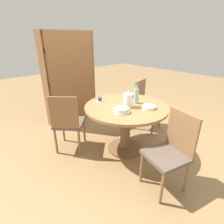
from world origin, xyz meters
TOP-DOWN VIEW (x-y plane):
  - ground_plane at (0.00, 0.00)m, footprint 14.00×14.00m
  - dining_table at (0.00, 0.00)m, footprint 1.21×1.21m
  - chair_a at (0.83, 0.27)m, footprint 0.51×0.51m
  - chair_b at (-0.66, 0.57)m, footprint 0.59×0.59m
  - chair_c at (-0.15, -0.86)m, footprint 0.51×0.51m
  - bookshelf at (-0.05, 1.51)m, footprint 1.03×0.28m
  - coffee_pot at (-0.01, -0.05)m, footprint 0.13×0.13m
  - water_bottle at (0.19, -0.03)m, footprint 0.07×0.07m
  - cake_main at (-0.22, -0.13)m, footprint 0.22×0.22m
  - cup_a at (0.31, 0.12)m, footprint 0.11×0.11m
  - cup_b at (-0.18, 0.39)m, footprint 0.11×0.11m
  - plate_stack at (0.16, -0.28)m, footprint 0.19×0.19m

SIDE VIEW (x-z plane):
  - ground_plane at x=0.00m, z-range 0.00..0.00m
  - chair_a at x=0.83m, z-range 0.03..0.97m
  - chair_b at x=-0.66m, z-range 0.03..0.97m
  - chair_c at x=-0.15m, z-range 0.03..0.97m
  - dining_table at x=0.00m, z-range 0.20..0.95m
  - plate_stack at x=0.16m, z-range 0.75..0.79m
  - cup_a at x=0.31m, z-range 0.74..0.81m
  - cup_b at x=-0.18m, z-range 0.74..0.81m
  - cake_main at x=-0.22m, z-range 0.75..0.81m
  - coffee_pot at x=-0.01m, z-range 0.74..0.97m
  - water_bottle at x=0.19m, z-range 0.72..1.02m
  - bookshelf at x=-0.05m, z-range -0.02..1.77m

